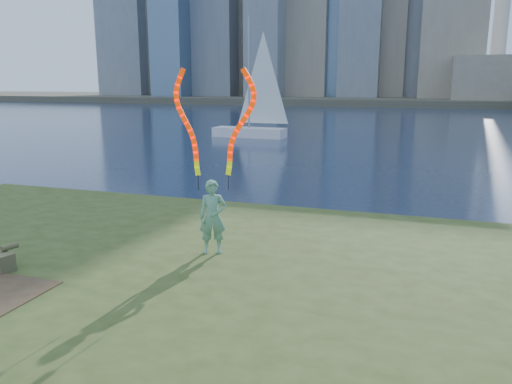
% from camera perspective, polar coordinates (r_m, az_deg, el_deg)
% --- Properties ---
extents(ground, '(320.00, 320.00, 0.00)m').
position_cam_1_polar(ground, '(10.32, -12.11, -11.11)').
color(ground, '#1B2944').
rests_on(ground, ground).
extents(grassy_knoll, '(20.00, 18.00, 0.80)m').
position_cam_1_polar(grassy_knoll, '(8.48, -20.28, -14.55)').
color(grassy_knoll, '#39491A').
rests_on(grassy_knoll, ground).
extents(far_shore, '(320.00, 40.00, 1.20)m').
position_cam_1_polar(far_shore, '(103.28, 15.83, 10.11)').
color(far_shore, '#4C4738').
rests_on(far_shore, ground).
extents(woman_with_ribbons, '(1.85, 0.76, 3.85)m').
position_cam_1_polar(woman_with_ribbons, '(9.57, -4.99, 1.41)').
color(woman_with_ribbons, '#157138').
rests_on(woman_with_ribbons, grassy_knoll).
extents(canvas_bag, '(0.51, 0.58, 0.42)m').
position_cam_1_polar(canvas_bag, '(10.01, -27.02, -7.02)').
color(canvas_bag, '#494128').
rests_on(canvas_bag, grassy_knoll).
extents(sailboat, '(5.79, 1.98, 8.74)m').
position_cam_1_polar(sailboat, '(37.47, -0.34, 8.56)').
color(sailboat, white).
rests_on(sailboat, ground).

